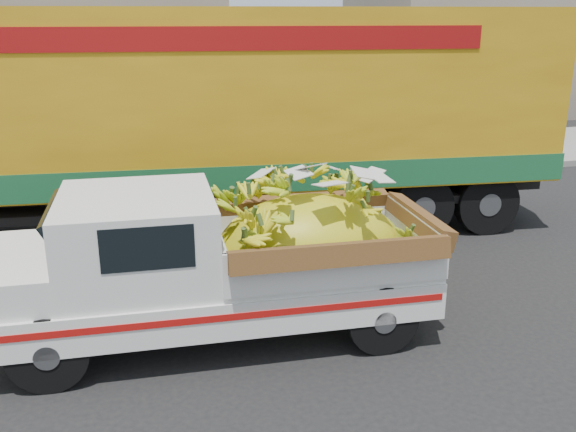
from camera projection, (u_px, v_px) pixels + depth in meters
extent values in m
plane|color=black|center=(351.00, 338.00, 7.67)|extent=(100.00, 100.00, 0.00)
cube|color=gray|center=(234.00, 187.00, 13.97)|extent=(60.00, 0.25, 0.15)
cube|color=gray|center=(217.00, 166.00, 15.89)|extent=(60.00, 4.00, 0.14)
cube|color=gray|center=(537.00, 31.00, 25.04)|extent=(14.00, 6.00, 6.00)
cylinder|color=black|center=(48.00, 353.00, 6.52)|extent=(0.84, 0.29, 0.83)
cylinder|color=black|center=(65.00, 290.00, 8.00)|extent=(0.84, 0.29, 0.83)
cylinder|color=black|center=(382.00, 318.00, 7.26)|extent=(0.84, 0.29, 0.83)
cylinder|color=black|center=(341.00, 266.00, 8.74)|extent=(0.84, 0.29, 0.83)
cube|color=silver|center=(210.00, 289.00, 7.56)|extent=(5.23, 2.19, 0.42)
cube|color=#A50F0C|center=(219.00, 318.00, 6.67)|extent=(5.00, 0.34, 0.08)
cube|color=silver|center=(17.00, 272.00, 7.01)|extent=(1.04, 1.80, 0.39)
cube|color=silver|center=(138.00, 238.00, 7.19)|extent=(1.80, 1.88, 0.98)
cube|color=black|center=(147.00, 249.00, 6.32)|extent=(0.93, 0.07, 0.46)
cube|color=silver|center=(318.00, 242.00, 7.68)|extent=(2.62, 2.01, 0.56)
ellipsoid|color=yellow|center=(309.00, 251.00, 7.69)|extent=(2.36, 1.63, 1.39)
cylinder|color=black|center=(486.00, 203.00, 11.17)|extent=(1.13, 0.44, 1.10)
cylinder|color=black|center=(441.00, 175.00, 13.05)|extent=(1.13, 0.44, 1.10)
cylinder|color=black|center=(421.00, 206.00, 10.98)|extent=(1.13, 0.44, 1.10)
cylinder|color=black|center=(384.00, 178.00, 12.86)|extent=(1.13, 0.44, 1.10)
cube|color=black|center=(212.00, 187.00, 11.28)|extent=(12.04, 2.33, 0.36)
cube|color=#CA9413|center=(208.00, 95.00, 10.79)|extent=(11.96, 3.79, 2.84)
cube|color=#195A30|center=(211.00, 163.00, 11.15)|extent=(12.03, 3.82, 0.45)
cube|color=maroon|center=(210.00, 39.00, 9.31)|extent=(8.35, 0.95, 0.35)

